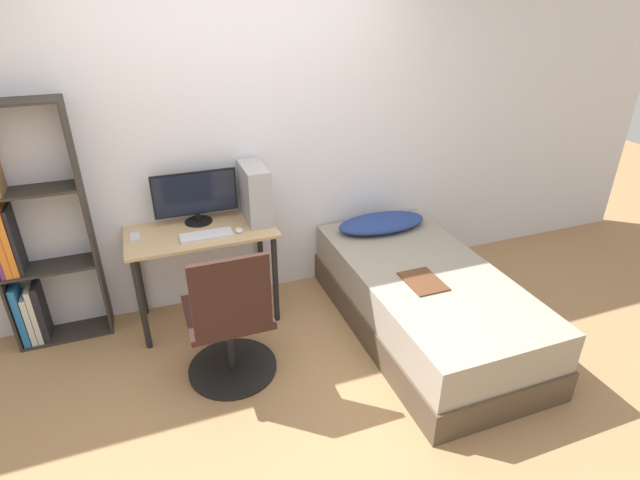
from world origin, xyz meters
TOP-DOWN VIEW (x-y plane):
  - ground_plane at (0.00, 0.00)m, footprint 14.00×14.00m
  - wall_back at (0.00, 1.45)m, footprint 8.00×0.05m
  - desk at (-0.38, 1.16)m, footprint 1.06×0.55m
  - bookshelf at (-1.55, 1.31)m, footprint 0.63×0.24m
  - office_chair at (-0.34, 0.42)m, footprint 0.60×0.60m
  - bed at (1.10, 0.44)m, footprint 1.01×1.98m
  - pillow at (1.10, 1.17)m, footprint 0.77×0.36m
  - magazine at (0.99, 0.31)m, footprint 0.24×0.32m
  - monitor at (-0.37, 1.31)m, footprint 0.61×0.21m
  - keyboard at (-0.36, 1.05)m, footprint 0.37×0.14m
  - pc_tower at (0.05, 1.21)m, footprint 0.17×0.39m
  - mouse at (-0.12, 1.05)m, footprint 0.06×0.09m
  - phone at (-0.83, 1.21)m, footprint 0.07×0.14m

SIDE VIEW (x-z plane):
  - ground_plane at x=0.00m, z-range 0.00..0.00m
  - bed at x=1.10m, z-range 0.00..0.51m
  - office_chair at x=-0.34m, z-range -0.12..0.88m
  - magazine at x=0.99m, z-range 0.52..0.53m
  - pillow at x=1.10m, z-range 0.52..0.63m
  - desk at x=-0.38m, z-range 0.25..1.01m
  - phone at x=-0.83m, z-range 0.76..0.77m
  - keyboard at x=-0.36m, z-range 0.76..0.78m
  - mouse at x=-0.12m, z-range 0.76..0.78m
  - bookshelf at x=-1.55m, z-range -0.05..1.68m
  - monitor at x=-0.37m, z-range 0.77..1.16m
  - pc_tower at x=0.05m, z-range 0.76..1.18m
  - wall_back at x=0.00m, z-range 0.00..2.50m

